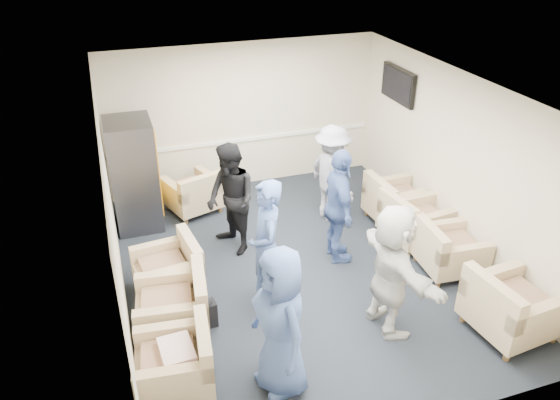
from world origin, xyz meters
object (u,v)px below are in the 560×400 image
object	(u,v)px
armchair_right_midnear	(447,251)
person_mid_right	(339,207)
person_back_left	(231,200)
person_front_right	(392,269)
vending_machine	(134,174)
armchair_left_mid	(177,308)
armchair_left_far	(172,270)
person_mid_left	(266,248)
person_back_right	(332,174)
person_front_left	(281,322)
armchair_left_near	(179,364)
armchair_corner	(194,194)
armchair_right_far	(394,203)
armchair_right_midfar	(412,221)
armchair_right_near	(508,309)

from	to	relation	value
armchair_right_midnear	person_mid_right	xyz separation A→B (m)	(-1.38, 0.80, 0.55)
person_back_left	person_front_right	xyz separation A→B (m)	(1.41, -2.35, 0.00)
person_mid_right	person_front_right	distance (m)	1.60
vending_machine	person_mid_right	world-z (taller)	vending_machine
armchair_left_mid	armchair_left_far	distance (m)	0.84
vending_machine	armchair_left_mid	bearing A→B (deg)	-86.29
person_mid_left	person_back_right	size ratio (longest dim) A/B	1.11
person_front_left	person_front_right	xyz separation A→B (m)	(1.59, 0.49, -0.02)
person_front_left	armchair_left_near	bearing A→B (deg)	-117.10
armchair_left_mid	armchair_corner	world-z (taller)	armchair_left_mid
person_mid_right	person_front_left	bearing A→B (deg)	150.44
person_mid_left	person_front_right	bearing A→B (deg)	64.02
armchair_left_near	armchair_right_midnear	world-z (taller)	armchair_right_midnear
person_back_right	armchair_right_far	bearing A→B (deg)	-127.19
person_front_right	armchair_right_midfar	bearing A→B (deg)	-40.57
armchair_corner	armchair_right_midnear	bearing A→B (deg)	118.58
armchair_right_near	person_mid_left	distance (m)	3.08
armchair_right_far	person_mid_left	world-z (taller)	person_mid_left
armchair_right_midfar	person_back_left	distance (m)	2.88
armchair_right_near	person_back_left	world-z (taller)	person_back_left
armchair_right_far	armchair_corner	xyz separation A→B (m)	(-3.11, 1.42, -0.02)
armchair_left_mid	armchair_corner	bearing A→B (deg)	172.42
armchair_left_far	person_mid_left	world-z (taller)	person_mid_left
person_back_left	armchair_left_far	bearing A→B (deg)	-71.34
armchair_corner	person_front_right	bearing A→B (deg)	96.69
armchair_left_mid	person_mid_left	xyz separation A→B (m)	(1.20, 0.09, 0.58)
armchair_left_far	armchair_right_near	bearing A→B (deg)	53.00
armchair_corner	vending_machine	world-z (taller)	vending_machine
person_mid_left	person_back_left	xyz separation A→B (m)	(-0.09, 1.49, -0.06)
armchair_right_far	vending_machine	distance (m)	4.32
armchair_left_far	person_mid_right	bearing A→B (deg)	82.88
armchair_left_far	armchair_left_near	bearing A→B (deg)	-13.11
person_back_right	person_mid_right	distance (m)	1.23
armchair_left_mid	person_back_left	distance (m)	2.01
armchair_left_near	armchair_left_mid	distance (m)	0.94
person_front_left	armchair_corner	bearing A→B (deg)	171.96
armchair_right_midnear	person_back_right	xyz separation A→B (m)	(-0.98, 1.96, 0.50)
armchair_left_far	person_mid_right	xyz separation A→B (m)	(2.47, -0.00, 0.56)
armchair_left_far	armchair_right_near	world-z (taller)	armchair_right_near
armchair_left_mid	vending_machine	bearing A→B (deg)	-169.17
person_back_left	person_mid_right	world-z (taller)	person_mid_right
armchair_right_midnear	person_front_right	bearing A→B (deg)	124.13
person_front_left	person_back_right	world-z (taller)	person_front_left
armchair_left_near	person_back_right	size ratio (longest dim) A/B	0.55
armchair_left_far	armchair_right_midnear	xyz separation A→B (m)	(3.85, -0.80, 0.00)
armchair_right_far	person_back_left	xyz separation A→B (m)	(-2.78, 0.05, 0.52)
armchair_left_near	armchair_right_near	world-z (taller)	armchair_right_near
armchair_right_near	vending_machine	bearing A→B (deg)	38.14
person_back_right	person_front_right	world-z (taller)	person_front_right
armchair_right_midfar	person_front_left	distance (m)	3.68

